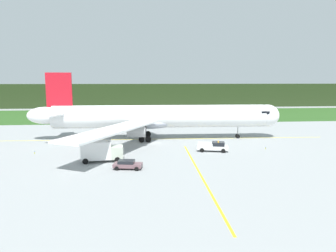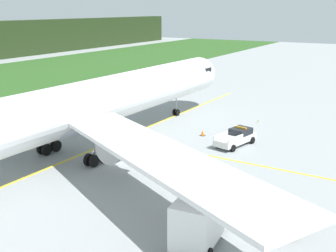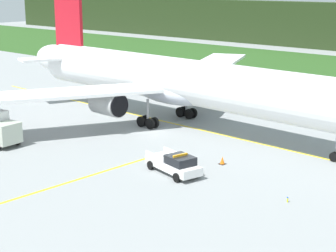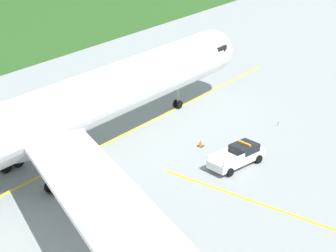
# 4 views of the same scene
# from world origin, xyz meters

# --- Properties ---
(ground) EXTENTS (320.00, 320.00, 0.00)m
(ground) POSITION_xyz_m (0.00, 0.00, 0.00)
(ground) COLOR gray
(taxiway_centerline_main) EXTENTS (73.60, 2.17, 0.01)m
(taxiway_centerline_main) POSITION_xyz_m (1.53, 4.14, 0.00)
(taxiway_centerline_main) COLOR yellow
(taxiway_centerline_main) RESTS_ON ground
(taxiway_centerline_spur) EXTENTS (1.21, 35.69, 0.01)m
(taxiway_centerline_spur) POSITION_xyz_m (5.47, -21.75, 0.00)
(taxiway_centerline_spur) COLOR yellow
(taxiway_centerline_spur) RESTS_ON ground
(airliner) EXTENTS (55.21, 53.31, 14.51)m
(airliner) POSITION_xyz_m (0.69, 4.16, 4.94)
(airliner) COLOR white
(airliner) RESTS_ON ground
(ops_pickup_truck) EXTENTS (5.91, 3.22, 1.94)m
(ops_pickup_truck) POSITION_xyz_m (10.60, -8.59, 0.90)
(ops_pickup_truck) COLOR silver
(ops_pickup_truck) RESTS_ON ground
(apron_cone) EXTENTS (0.56, 0.56, 0.70)m
(apron_cone) POSITION_xyz_m (11.98, -3.79, 0.34)
(apron_cone) COLOR black
(apron_cone) RESTS_ON ground
(taxiway_edge_light_east) EXTENTS (0.12, 0.12, 0.43)m
(taxiway_edge_light_east) POSITION_xyz_m (20.81, -7.69, 0.23)
(taxiway_edge_light_east) COLOR yellow
(taxiway_edge_light_east) RESTS_ON ground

